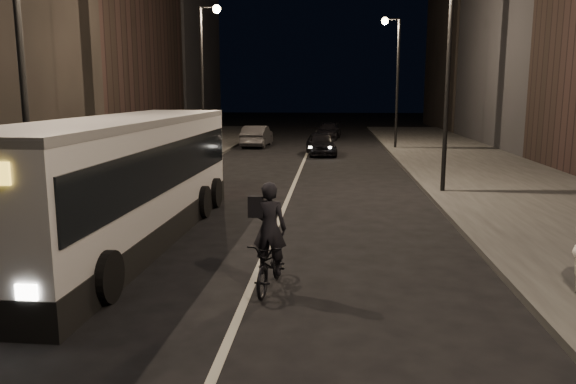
% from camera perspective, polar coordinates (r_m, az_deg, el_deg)
% --- Properties ---
extents(ground, '(180.00, 180.00, 0.00)m').
position_cam_1_polar(ground, '(9.57, -5.29, -13.00)').
color(ground, black).
rests_on(ground, ground).
extents(sidewalk_right, '(7.00, 70.00, 0.16)m').
position_cam_1_polar(sidewalk_right, '(23.99, 21.33, 0.69)').
color(sidewalk_right, '#31312F').
rests_on(sidewalk_right, ground).
extents(sidewalk_left, '(7.00, 70.00, 0.16)m').
position_cam_1_polar(sidewalk_left, '(25.06, -19.15, 1.21)').
color(sidewalk_left, '#31312F').
rests_on(sidewalk_left, ground).
extents(streetlight_right_mid, '(1.20, 0.44, 8.12)m').
position_cam_1_polar(streetlight_right_mid, '(21.06, 15.36, 14.22)').
color(streetlight_right_mid, black).
rests_on(streetlight_right_mid, sidewalk_right).
extents(streetlight_right_far, '(1.20, 0.44, 8.12)m').
position_cam_1_polar(streetlight_right_far, '(36.89, 10.69, 12.55)').
color(streetlight_right_far, black).
rests_on(streetlight_right_far, sidewalk_right).
extents(streetlight_left_near, '(1.20, 0.44, 8.12)m').
position_cam_1_polar(streetlight_left_near, '(14.50, -24.80, 15.63)').
color(streetlight_left_near, black).
rests_on(streetlight_left_near, sidewalk_left).
extents(streetlight_left_far, '(1.20, 0.44, 8.12)m').
position_cam_1_polar(streetlight_left_far, '(31.47, -8.30, 13.04)').
color(streetlight_left_far, black).
rests_on(streetlight_left_far, sidewalk_left).
extents(city_bus, '(2.94, 11.65, 3.12)m').
position_cam_1_polar(city_bus, '(14.52, -16.29, 1.63)').
color(city_bus, silver).
rests_on(city_bus, ground).
extents(cyclist_on_bicycle, '(0.87, 1.92, 2.13)m').
position_cam_1_polar(cyclist_on_bicycle, '(10.75, -1.80, -6.31)').
color(cyclist_on_bicycle, black).
rests_on(cyclist_on_bicycle, ground).
extents(car_near, '(2.06, 4.19, 1.37)m').
position_cam_1_polar(car_near, '(33.47, 3.36, 4.94)').
color(car_near, black).
rests_on(car_near, ground).
extents(car_mid, '(1.74, 4.48, 1.46)m').
position_cam_1_polar(car_mid, '(38.45, -3.17, 5.69)').
color(car_mid, '#313032').
rests_on(car_mid, ground).
extents(car_far, '(2.18, 4.41, 1.23)m').
position_cam_1_polar(car_far, '(44.70, 4.12, 6.18)').
color(car_far, black).
rests_on(car_far, ground).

